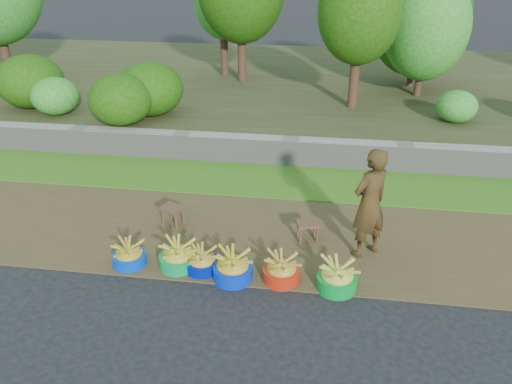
# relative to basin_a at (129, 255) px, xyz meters

# --- Properties ---
(ground_plane) EXTENTS (120.00, 120.00, 0.00)m
(ground_plane) POSITION_rel_basin_a_xyz_m (1.93, -0.28, -0.16)
(ground_plane) COLOR black
(ground_plane) RESTS_ON ground
(dirt_shoulder) EXTENTS (80.00, 2.50, 0.02)m
(dirt_shoulder) POSITION_rel_basin_a_xyz_m (1.93, 0.97, -0.15)
(dirt_shoulder) COLOR #4D3F24
(dirt_shoulder) RESTS_ON ground
(grass_verge) EXTENTS (80.00, 1.50, 0.04)m
(grass_verge) POSITION_rel_basin_a_xyz_m (1.93, 2.97, -0.14)
(grass_verge) COLOR #3F751B
(grass_verge) RESTS_ON ground
(retaining_wall) EXTENTS (80.00, 0.35, 0.55)m
(retaining_wall) POSITION_rel_basin_a_xyz_m (1.93, 3.82, 0.12)
(retaining_wall) COLOR gray
(retaining_wall) RESTS_ON ground
(earth_bank) EXTENTS (80.00, 10.00, 0.50)m
(earth_bank) POSITION_rel_basin_a_xyz_m (1.93, 8.72, 0.09)
(earth_bank) COLOR #3B3E20
(earth_bank) RESTS_ON ground
(vegetation) EXTENTS (32.74, 8.02, 4.35)m
(vegetation) POSITION_rel_basin_a_xyz_m (-2.72, 7.06, 2.42)
(vegetation) COLOR #3F2A1B
(vegetation) RESTS_ON earth_bank
(basin_a) EXTENTS (0.47, 0.47, 0.35)m
(basin_a) POSITION_rel_basin_a_xyz_m (0.00, 0.00, 0.00)
(basin_a) COLOR #0138DB
(basin_a) RESTS_ON ground
(basin_b) EXTENTS (0.54, 0.54, 0.40)m
(basin_b) POSITION_rel_basin_a_xyz_m (0.70, 0.04, 0.02)
(basin_b) COLOR #069346
(basin_b) RESTS_ON ground
(basin_c) EXTENTS (0.46, 0.46, 0.35)m
(basin_c) POSITION_rel_basin_a_xyz_m (1.04, 0.00, -0.00)
(basin_c) COLOR #0014A8
(basin_c) RESTS_ON ground
(basin_d) EXTENTS (0.54, 0.54, 0.40)m
(basin_d) POSITION_rel_basin_a_xyz_m (1.49, -0.11, 0.02)
(basin_d) COLOR #042BC9
(basin_d) RESTS_ON ground
(basin_e) EXTENTS (0.50, 0.50, 0.37)m
(basin_e) POSITION_rel_basin_a_xyz_m (2.14, -0.06, 0.01)
(basin_e) COLOR #B7230F
(basin_e) RESTS_ON ground
(basin_f) EXTENTS (0.53, 0.53, 0.39)m
(basin_f) POSITION_rel_basin_a_xyz_m (2.87, -0.13, 0.02)
(basin_f) COLOR #048E2E
(basin_f) RESTS_ON ground
(stool_left) EXTENTS (0.42, 0.38, 0.31)m
(stool_left) POSITION_rel_basin_a_xyz_m (0.29, 1.15, 0.10)
(stool_left) COLOR brown
(stool_left) RESTS_ON dirt_shoulder
(stool_right) EXTENTS (0.39, 0.34, 0.30)m
(stool_right) POSITION_rel_basin_a_xyz_m (2.43, 0.99, 0.10)
(stool_right) COLOR brown
(stool_right) RESTS_ON dirt_shoulder
(vendor_woman) EXTENTS (0.70, 0.68, 1.63)m
(vendor_woman) POSITION_rel_basin_a_xyz_m (3.27, 0.74, 0.67)
(vendor_woman) COLOR black
(vendor_woman) RESTS_ON dirt_shoulder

